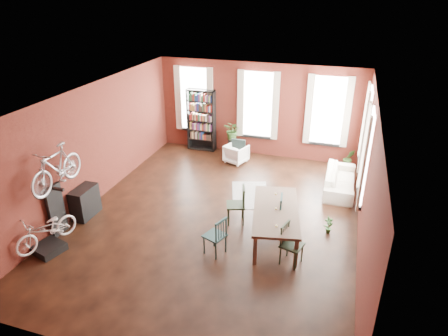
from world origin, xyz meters
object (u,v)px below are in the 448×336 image
at_px(dining_chair_c, 292,245).
at_px(bike_trainer, 49,248).
at_px(cream_sofa, 341,177).
at_px(console_table, 85,202).
at_px(dining_table, 275,224).
at_px(white_armchair, 236,153).
at_px(plant_stand, 233,147).
at_px(dining_chair_a, 215,235).
at_px(dining_chair_d, 289,216).
at_px(dining_chair_b, 236,205).
at_px(bookshelf, 201,120).
at_px(bicycle_floor, 43,216).

xyz_separation_m(dining_chair_c, bike_trainer, (-5.30, -1.26, -0.38)).
bearing_deg(cream_sofa, console_table, 119.33).
height_order(dining_table, white_armchair, dining_table).
xyz_separation_m(white_armchair, plant_stand, (-0.31, 0.61, -0.06)).
relative_size(dining_chair_a, dining_chair_d, 0.91).
distance_m(dining_chair_b, dining_chair_d, 1.37).
bearing_deg(bike_trainer, dining_chair_b, 33.89).
bearing_deg(cream_sofa, dining_chair_d, 158.83).
distance_m(dining_chair_a, console_table, 3.75).
height_order(dining_chair_b, bookshelf, bookshelf).
distance_m(dining_table, white_armchair, 4.46).
bearing_deg(white_armchair, console_table, 78.06).
height_order(dining_table, dining_chair_d, dining_chair_d).
bearing_deg(cream_sofa, dining_chair_c, 167.80).
relative_size(dining_chair_b, bike_trainer, 1.65).
xyz_separation_m(console_table, plant_stand, (2.48, 5.06, -0.11)).
relative_size(dining_table, bike_trainer, 3.81).
xyz_separation_m(dining_chair_a, plant_stand, (-1.23, 5.55, -0.18)).
xyz_separation_m(dining_table, bookshelf, (-3.60, 4.69, 0.71)).
bearing_deg(console_table, bookshelf, 76.17).
relative_size(dining_chair_a, bike_trainer, 1.55).
xyz_separation_m(bookshelf, white_armchair, (1.51, -0.75, -0.76)).
distance_m(cream_sofa, bike_trainer, 7.97).
bearing_deg(dining_chair_c, bicycle_floor, 119.69).
height_order(dining_chair_a, cream_sofa, dining_chair_a).
distance_m(white_armchair, console_table, 5.26).
height_order(dining_table, plant_stand, dining_table).
height_order(bike_trainer, plant_stand, plant_stand).
bearing_deg(dining_table, console_table, 174.60).
bearing_deg(bike_trainer, white_armchair, 66.04).
distance_m(dining_chair_b, console_table, 3.90).
bearing_deg(dining_chair_a, dining_chair_c, 116.83).
bearing_deg(dining_chair_d, bookshelf, 33.97).
height_order(dining_chair_a, dining_chair_c, dining_chair_c).
relative_size(dining_chair_c, white_armchair, 1.37).
bearing_deg(dining_chair_b, bike_trainer, -74.80).
bearing_deg(bookshelf, dining_chair_d, -49.04).
bearing_deg(bookshelf, bike_trainer, -99.82).
height_order(dining_chair_c, plant_stand, dining_chair_c).
bearing_deg(bicycle_floor, console_table, 112.35).
bearing_deg(bookshelf, cream_sofa, -18.95).
bearing_deg(dining_chair_c, white_armchair, 45.26).
bearing_deg(dining_table, dining_chair_c, -69.50).
bearing_deg(dining_chair_b, plant_stand, 178.85).
relative_size(dining_table, dining_chair_c, 2.42).
relative_size(cream_sofa, bike_trainer, 3.50).
xyz_separation_m(dining_chair_a, bicycle_floor, (-3.59, -1.07, 0.45)).
xyz_separation_m(bookshelf, bicycle_floor, (-1.16, -6.75, -0.19)).
distance_m(bookshelf, bicycle_floor, 6.86).
height_order(cream_sofa, bike_trainer, cream_sofa).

